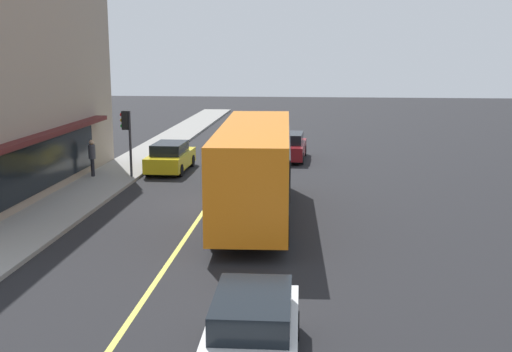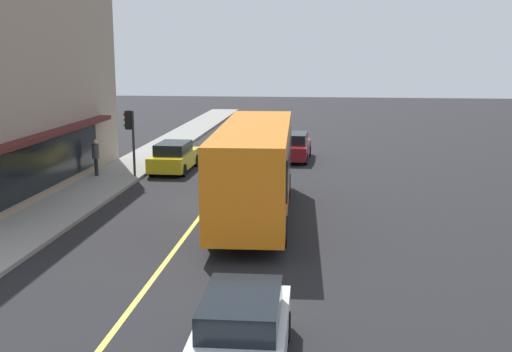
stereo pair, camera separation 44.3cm
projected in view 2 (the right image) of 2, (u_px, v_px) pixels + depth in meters
The scene contains 9 objects.
ground at pixel (209, 204), 26.11m from camera, with size 120.00×120.00×0.00m, color black.
sidewalk at pixel (78, 199), 26.68m from camera, with size 80.00×2.72×0.15m, color gray.
lane_centre_stripe at pixel (209, 204), 26.10m from camera, with size 36.00×0.16×0.01m, color #D8D14C.
bus at pixel (255, 166), 23.73m from camera, with size 11.22×2.96×3.50m.
traffic_light at pixel (130, 128), 30.73m from camera, with size 0.30×0.52×3.20m.
car_maroon at pixel (293, 147), 36.52m from camera, with size 4.37×1.99×1.52m.
car_yellow at pixel (174, 157), 33.09m from camera, with size 4.33×1.92×1.52m.
car_white at pixel (241, 334), 12.53m from camera, with size 4.33×1.93×1.52m.
pedestrian_by_curb at pixel (96, 154), 31.03m from camera, with size 0.34×0.34×1.80m.
Camera 2 is at (-25.01, -4.65, 6.26)m, focal length 44.63 mm.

